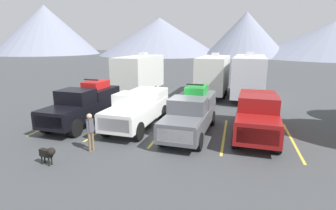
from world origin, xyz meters
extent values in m
plane|color=#3F4244|center=(0.00, 0.00, 0.00)|extent=(240.00, 240.00, 0.00)
cube|color=black|center=(-4.90, 0.48, 0.91)|extent=(2.28, 5.82, 0.87)
cube|color=black|center=(-5.02, -1.58, 1.38)|extent=(1.97, 1.70, 0.08)
cube|color=black|center=(-4.93, -0.04, 1.76)|extent=(1.93, 1.59, 0.84)
cube|color=slate|center=(-4.97, -0.63, 1.80)|extent=(1.74, 0.33, 0.62)
cube|color=black|center=(-4.82, 2.02, 1.63)|extent=(2.07, 2.73, 0.58)
cube|color=silver|center=(-5.06, -2.35, 0.95)|extent=(1.67, 0.15, 0.61)
cylinder|color=black|center=(-4.11, -1.52, 0.47)|extent=(0.33, 0.96, 0.95)
cylinder|color=black|center=(-5.91, -1.42, 0.47)|extent=(0.33, 0.96, 0.95)
cylinder|color=black|center=(-3.89, 2.37, 0.47)|extent=(0.33, 0.96, 0.95)
cylinder|color=black|center=(-5.70, 2.47, 0.47)|extent=(0.33, 0.96, 0.95)
cube|color=red|center=(-4.82, 2.02, 2.15)|extent=(1.17, 1.74, 0.45)
cylinder|color=black|center=(-4.41, 1.42, 2.15)|extent=(0.20, 0.45, 0.44)
cylinder|color=black|center=(-5.29, 1.46, 2.15)|extent=(0.20, 0.45, 0.44)
cylinder|color=black|center=(-4.35, 2.57, 2.15)|extent=(0.20, 0.45, 0.44)
cylinder|color=black|center=(-5.23, 2.62, 2.15)|extent=(0.20, 0.45, 0.44)
cube|color=black|center=(-4.84, 1.54, 2.53)|extent=(0.99, 0.13, 0.08)
cube|color=white|center=(-1.57, 0.73, 0.92)|extent=(2.26, 5.65, 0.90)
cube|color=white|center=(-1.68, -1.26, 1.41)|extent=(1.96, 1.65, 0.08)
cube|color=white|center=(-1.60, 0.23, 1.73)|extent=(1.92, 1.54, 0.71)
cube|color=slate|center=(-1.63, -0.34, 1.76)|extent=(1.73, 0.30, 0.52)
cube|color=white|center=(-1.49, 2.23, 1.65)|extent=(2.06, 2.65, 0.55)
cube|color=silver|center=(-1.73, -2.01, 0.97)|extent=(1.66, 0.15, 0.63)
cylinder|color=black|center=(-0.78, -1.20, 0.48)|extent=(0.33, 0.96, 0.95)
cylinder|color=black|center=(-2.58, -1.10, 0.48)|extent=(0.33, 0.96, 0.95)
cylinder|color=black|center=(-0.57, 2.56, 0.48)|extent=(0.33, 0.96, 0.95)
cylinder|color=black|center=(-2.37, 2.66, 0.48)|extent=(0.33, 0.96, 0.95)
cube|color=#595B60|center=(1.53, 0.35, 0.84)|extent=(2.23, 5.90, 0.86)
cube|color=#595B60|center=(1.42, -1.74, 1.31)|extent=(1.92, 1.73, 0.08)
cube|color=#595B60|center=(1.50, -0.17, 1.67)|extent=(1.87, 1.61, 0.80)
cube|color=slate|center=(1.47, -0.77, 1.71)|extent=(1.69, 0.32, 0.59)
cube|color=#595B60|center=(1.62, 1.92, 1.59)|extent=(2.01, 2.77, 0.63)
cube|color=silver|center=(1.37, -2.52, 0.89)|extent=(1.62, 0.15, 0.60)
cylinder|color=black|center=(2.30, -1.67, 0.42)|extent=(0.33, 0.84, 0.83)
cylinder|color=black|center=(0.55, -1.57, 0.42)|extent=(0.33, 0.84, 0.83)
cylinder|color=black|center=(2.52, 2.28, 0.42)|extent=(0.33, 0.84, 0.83)
cylinder|color=black|center=(0.77, 2.37, 0.42)|extent=(0.33, 0.84, 0.83)
cube|color=green|center=(1.62, 1.92, 2.13)|extent=(1.14, 1.77, 0.45)
cylinder|color=black|center=(2.02, 1.31, 2.12)|extent=(0.20, 0.45, 0.44)
cylinder|color=black|center=(1.16, 1.36, 2.12)|extent=(0.20, 0.45, 0.44)
cylinder|color=black|center=(2.08, 2.48, 2.12)|extent=(0.20, 0.45, 0.44)
cylinder|color=black|center=(1.22, 2.53, 2.12)|extent=(0.20, 0.45, 0.44)
cube|color=black|center=(1.59, 1.44, 2.50)|extent=(0.96, 0.13, 0.08)
cube|color=maroon|center=(4.93, 0.92, 0.94)|extent=(2.33, 5.92, 0.97)
cube|color=maroon|center=(4.82, -1.18, 1.47)|extent=(2.02, 1.73, 0.08)
cube|color=maroon|center=(4.90, 0.39, 1.83)|extent=(1.97, 1.61, 0.81)
cube|color=slate|center=(4.87, -0.21, 1.87)|extent=(1.78, 0.32, 0.59)
cube|color=maroon|center=(5.02, 2.48, 1.70)|extent=(2.11, 2.78, 0.54)
cube|color=silver|center=(4.77, -1.96, 0.99)|extent=(1.71, 0.15, 0.68)
cylinder|color=black|center=(5.74, -1.11, 0.45)|extent=(0.33, 0.92, 0.91)
cylinder|color=black|center=(3.90, -1.01, 0.45)|extent=(0.33, 0.92, 0.91)
cylinder|color=black|center=(5.96, 2.84, 0.45)|extent=(0.33, 0.92, 0.91)
cylinder|color=black|center=(4.12, 2.94, 0.45)|extent=(0.33, 0.92, 0.91)
cube|color=gold|center=(-6.67, 0.65, 0.00)|extent=(0.12, 5.50, 0.01)
cube|color=gold|center=(-3.33, 0.65, 0.00)|extent=(0.12, 5.50, 0.01)
cube|color=gold|center=(0.00, 0.65, 0.00)|extent=(0.12, 5.50, 0.01)
cube|color=gold|center=(3.33, 0.65, 0.00)|extent=(0.12, 5.50, 0.01)
cube|color=gold|center=(6.67, 0.65, 0.00)|extent=(0.12, 5.50, 0.01)
cube|color=silver|center=(-4.80, 9.85, 2.01)|extent=(2.82, 6.55, 2.97)
cube|color=#595960|center=(-6.07, 9.91, 2.16)|extent=(0.31, 6.18, 0.24)
cube|color=silver|center=(-4.76, 10.82, 3.65)|extent=(0.63, 0.73, 0.30)
cube|color=#333333|center=(-4.98, 6.04, 0.32)|extent=(0.18, 1.20, 0.12)
cylinder|color=black|center=(-3.68, 9.03, 0.38)|extent=(0.26, 0.77, 0.76)
cylinder|color=black|center=(-6.00, 9.14, 0.38)|extent=(0.26, 0.77, 0.76)
cylinder|color=black|center=(-3.61, 10.57, 0.38)|extent=(0.26, 0.77, 0.76)
cylinder|color=black|center=(-5.92, 10.68, 0.38)|extent=(0.26, 0.77, 0.76)
cube|color=silver|center=(1.78, 10.80, 2.01)|extent=(2.63, 6.15, 2.97)
cube|color=#4C6B99|center=(0.60, 10.86, 2.16)|extent=(0.30, 5.80, 0.24)
cube|color=silver|center=(1.82, 11.71, 3.65)|extent=(0.63, 0.73, 0.30)
cube|color=#333333|center=(1.61, 7.18, 0.32)|extent=(0.18, 1.20, 0.12)
cylinder|color=black|center=(2.82, 10.02, 0.38)|extent=(0.26, 0.77, 0.76)
cylinder|color=black|center=(0.67, 10.13, 0.38)|extent=(0.26, 0.77, 0.76)
cylinder|color=black|center=(2.89, 11.47, 0.38)|extent=(0.26, 0.77, 0.76)
cylinder|color=black|center=(0.73, 11.58, 0.38)|extent=(0.26, 0.77, 0.76)
cube|color=silver|center=(4.79, 10.54, 2.07)|extent=(2.81, 7.41, 3.08)
cube|color=#595960|center=(3.54, 10.60, 2.22)|extent=(0.35, 7.00, 0.24)
cube|color=silver|center=(4.84, 11.63, 3.76)|extent=(0.63, 0.73, 0.30)
cube|color=#333333|center=(4.59, 6.30, 0.32)|extent=(0.18, 1.20, 0.12)
cylinder|color=black|center=(5.88, 9.61, 0.38)|extent=(0.26, 0.77, 0.76)
cylinder|color=black|center=(3.61, 9.72, 0.38)|extent=(0.26, 0.77, 0.76)
cylinder|color=black|center=(5.97, 11.36, 0.38)|extent=(0.26, 0.77, 0.76)
cylinder|color=black|center=(3.69, 11.47, 0.38)|extent=(0.26, 0.77, 0.76)
cylinder|color=#726047|center=(-2.43, -3.02, 0.44)|extent=(0.13, 0.13, 0.88)
cylinder|color=#726047|center=(-2.37, -2.85, 0.44)|extent=(0.13, 0.13, 0.88)
cube|color=#4C4C51|center=(-2.40, -2.93, 1.19)|extent=(0.27, 0.31, 0.62)
sphere|color=tan|center=(-2.40, -2.93, 1.62)|extent=(0.24, 0.24, 0.24)
cylinder|color=#4C4C51|center=(-2.45, -3.07, 1.16)|extent=(0.10, 0.10, 0.56)
cylinder|color=#4C4C51|center=(-2.36, -2.80, 1.16)|extent=(0.10, 0.10, 0.56)
cube|color=black|center=(-3.41, -4.65, 0.49)|extent=(0.59, 0.30, 0.29)
sphere|color=black|center=(-3.11, -4.70, 0.61)|extent=(0.32, 0.32, 0.32)
cylinder|color=black|center=(-3.71, -4.59, 0.55)|extent=(0.16, 0.07, 0.20)
cylinder|color=black|center=(-3.21, -4.62, 0.17)|extent=(0.06, 0.06, 0.35)
cylinder|color=black|center=(-3.23, -4.75, 0.17)|extent=(0.06, 0.06, 0.35)
cylinder|color=black|center=(-3.59, -4.54, 0.17)|extent=(0.06, 0.06, 0.35)
cylinder|color=black|center=(-3.62, -4.67, 0.17)|extent=(0.06, 0.06, 0.35)
cone|color=gray|center=(-66.18, 75.58, 8.84)|extent=(38.23, 38.23, 17.69)
cone|color=gray|center=(-22.84, 78.54, 6.28)|extent=(41.49, 41.49, 12.57)
cone|color=gray|center=(5.82, 74.54, 6.71)|extent=(25.54, 25.54, 13.43)
cone|color=gray|center=(30.52, 76.06, 5.21)|extent=(43.97, 43.97, 10.43)
camera|label=1|loc=(3.78, -13.00, 4.85)|focal=28.51mm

